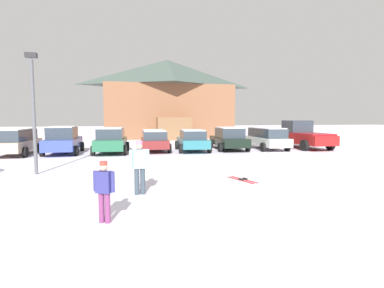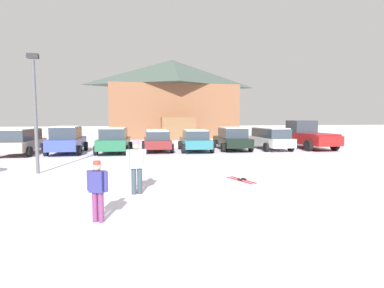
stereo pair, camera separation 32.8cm
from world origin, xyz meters
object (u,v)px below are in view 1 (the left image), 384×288
(skier_teen_in_navy_coat, at_px, (104,188))
(skier_adult_in_blue_parka, at_px, (140,164))
(parked_black_sedan, at_px, (229,138))
(parked_beige_suv, at_px, (16,141))
(pair_of_skis, at_px, (242,180))
(parked_blue_hatchback, at_px, (63,140))
(parked_maroon_van, at_px, (154,140))
(parked_green_coupe, at_px, (111,140))
(pickup_truck, at_px, (303,135))
(ski_lodge, at_px, (167,98))
(parked_teal_hatchback, at_px, (192,140))
(parked_white_suv, at_px, (266,138))
(lamp_post, at_px, (33,106))

(skier_teen_in_navy_coat, distance_m, skier_adult_in_blue_parka, 2.54)
(parked_black_sedan, height_order, skier_teen_in_navy_coat, parked_black_sedan)
(parked_beige_suv, height_order, pair_of_skis, parked_beige_suv)
(parked_blue_hatchback, distance_m, skier_teen_in_navy_coat, 14.60)
(parked_maroon_van, bearing_deg, pair_of_skis, -77.12)
(parked_beige_suv, xyz_separation_m, parked_maroon_van, (8.75, 0.42, -0.08))
(parked_black_sedan, relative_size, skier_adult_in_blue_parka, 2.92)
(parked_blue_hatchback, distance_m, parked_maroon_van, 5.98)
(parked_beige_suv, bearing_deg, parked_blue_hatchback, 4.44)
(parked_green_coupe, xyz_separation_m, skier_adult_in_blue_parka, (1.43, -11.33, 0.09))
(parked_blue_hatchback, xyz_separation_m, pair_of_skis, (8.41, -10.44, -0.88))
(parked_black_sedan, bearing_deg, pickup_truck, -1.45)
(parked_green_coupe, bearing_deg, ski_lodge, 69.61)
(parked_teal_hatchback, bearing_deg, parked_maroon_van, 168.06)
(parked_white_suv, xyz_separation_m, skier_adult_in_blue_parka, (-9.82, -11.44, 0.06))
(pickup_truck, bearing_deg, parked_blue_hatchback, 179.63)
(ski_lodge, distance_m, parked_black_sedan, 16.01)
(parked_green_coupe, height_order, pair_of_skis, parked_green_coupe)
(ski_lodge, distance_m, parked_maroon_van, 15.93)
(parked_beige_suv, height_order, pickup_truck, pickup_truck)
(parked_maroon_van, height_order, skier_adult_in_blue_parka, skier_adult_in_blue_parka)
(pickup_truck, height_order, lamp_post, lamp_post)
(skier_adult_in_blue_parka, bearing_deg, parked_maroon_van, 83.00)
(ski_lodge, bearing_deg, pair_of_skis, -91.19)
(skier_teen_in_navy_coat, bearing_deg, skier_adult_in_blue_parka, 69.74)
(lamp_post, bearing_deg, parked_green_coupe, 69.05)
(parked_blue_hatchback, height_order, lamp_post, lamp_post)
(parked_beige_suv, distance_m, parked_black_sedan, 14.27)
(skier_teen_in_navy_coat, height_order, pair_of_skis, skier_teen_in_navy_coat)
(parked_blue_hatchback, xyz_separation_m, skier_adult_in_blue_parka, (4.51, -11.75, 0.05))
(parked_maroon_van, xyz_separation_m, lamp_post, (-5.60, -7.68, 2.02))
(ski_lodge, xyz_separation_m, parked_green_coupe, (-5.86, -15.78, -3.86))
(parked_beige_suv, distance_m, parked_teal_hatchback, 11.41)
(parked_blue_hatchback, distance_m, skier_adult_in_blue_parka, 12.59)
(parked_maroon_van, bearing_deg, parked_teal_hatchback, -11.94)
(parked_white_suv, distance_m, skier_teen_in_navy_coat, 17.48)
(parked_white_suv, bearing_deg, parked_maroon_van, 176.49)
(parked_beige_suv, height_order, parked_teal_hatchback, parked_beige_suv)
(parked_black_sedan, xyz_separation_m, skier_adult_in_blue_parka, (-6.98, -11.79, 0.10))
(parked_maroon_van, xyz_separation_m, parked_teal_hatchback, (2.66, -0.56, -0.04))
(parked_green_coupe, bearing_deg, parked_teal_hatchback, 0.61)
(parked_white_suv, bearing_deg, pickup_truck, 3.60)
(pickup_truck, bearing_deg, lamp_post, -156.73)
(parked_black_sedan, xyz_separation_m, pickup_truck, (6.01, -0.15, 0.15))
(parked_white_suv, xyz_separation_m, lamp_post, (-13.95, -7.16, 1.96))
(parked_blue_hatchback, relative_size, parked_black_sedan, 0.95)
(ski_lodge, distance_m, parked_green_coupe, 17.27)
(ski_lodge, relative_size, skier_adult_in_blue_parka, 9.08)
(ski_lodge, height_order, lamp_post, ski_lodge)
(pickup_truck, bearing_deg, parked_beige_suv, -179.71)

